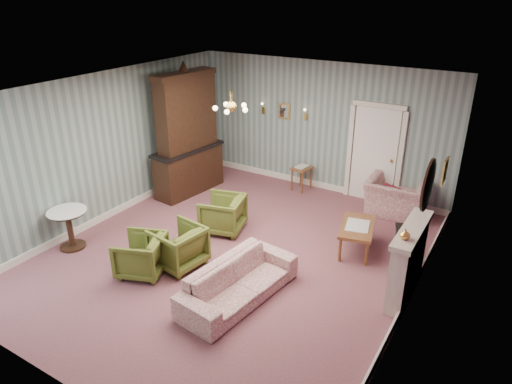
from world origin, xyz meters
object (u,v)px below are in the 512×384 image
Objects in this scene: fireplace at (408,261)px; coffee_table at (356,238)px; pedestal_table at (70,229)px; wingback_chair at (397,191)px; dresser at (187,131)px; sofa_chintz at (238,276)px; olive_chair_c at (223,212)px; olive_chair_b at (178,244)px; olive_chair_a at (141,253)px; side_table_black at (407,246)px.

fireplace is 1.40× the size of coffee_table.
fireplace reaches higher than pedestal_table.
dresser reaches higher than wingback_chair.
wingback_chair reaches higher than sofa_chintz.
olive_chair_c is 0.27× the size of dresser.
pedestal_table is (-4.61, -4.37, -0.13)m from wingback_chair.
olive_chair_c is at bearing -169.71° from olive_chair_b.
olive_chair_a reaches higher than coffee_table.
coffee_table is 0.87m from side_table_black.
fireplace is at bearing 106.91° from wingback_chair.
fireplace reaches higher than side_table_black.
olive_chair_c is at bearing -166.23° from coffee_table.
dresser is 3.27m from pedestal_table.
fireplace is at bearing -37.25° from coffee_table.
fireplace is (2.11, 1.41, 0.18)m from sofa_chintz.
side_table_black is at bearing 130.15° from olive_chair_b.
olive_chair_b reaches higher than coffee_table.
fireplace is 5.78m from pedestal_table.
side_table_black is 0.87× the size of pedestal_table.
olive_chair_a is 3.72m from coffee_table.
olive_chair_c is 2.31m from dresser.
olive_chair_c is at bearing 40.84° from wingback_chair.
coffee_table is at bearing -17.60° from sofa_chintz.
olive_chair_a is 0.94× the size of olive_chair_b.
olive_chair_a is 1.75m from sofa_chintz.
olive_chair_c reaches higher than coffee_table.
coffee_table is (2.41, 1.98, -0.14)m from olive_chair_b.
fireplace reaches higher than sofa_chintz.
wingback_chair is at bearing 23.61° from dresser.
olive_chair_c is 3.59m from wingback_chair.
pedestal_table reaches higher than side_table_black.
sofa_chintz is at bearing -115.04° from coffee_table.
sofa_chintz is at bearing 71.48° from wingback_chair.
olive_chair_b is 1.39m from sofa_chintz.
coffee_table is 1.35× the size of pedestal_table.
sofa_chintz reaches higher than olive_chair_a.
coffee_table is (-0.18, -1.83, -0.25)m from wingback_chair.
olive_chair_c is at bearing 176.55° from fireplace.
coffee_table is at bearing -175.25° from side_table_black.
dresser is 5.19m from side_table_black.
wingback_chair is at bearing 108.75° from fireplace.
side_table_black is at bearing 103.29° from fireplace.
olive_chair_a is at bearing 106.06° from sofa_chintz.
sofa_chintz is at bearing -129.66° from side_table_black.
side_table_black is (-0.21, 0.89, -0.26)m from fireplace.
dresser is (-1.41, 3.02, 1.07)m from olive_chair_a.
olive_chair_b is 3.87m from side_table_black.
dresser reaches higher than sofa_chintz.
fireplace reaches higher than olive_chair_b.
wingback_chair is (2.95, 4.32, 0.14)m from olive_chair_a.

